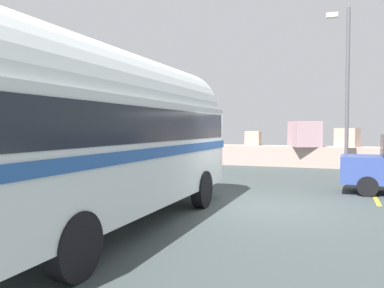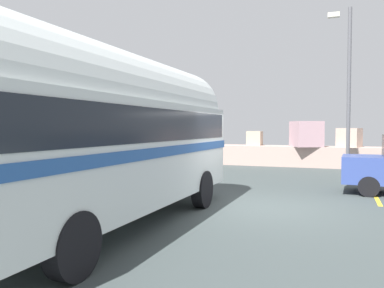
{
  "view_description": "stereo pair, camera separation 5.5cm",
  "coord_description": "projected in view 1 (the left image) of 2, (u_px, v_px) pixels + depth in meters",
  "views": [
    {
      "loc": [
        1.93,
        -10.04,
        2.1
      ],
      "look_at": [
        -1.03,
        -2.16,
        1.75
      ],
      "focal_mm": 36.45,
      "sensor_mm": 36.0,
      "label": 1
    },
    {
      "loc": [
        1.98,
        -10.02,
        2.1
      ],
      "look_at": [
        -1.03,
        -2.16,
        1.75
      ],
      "focal_mm": 36.45,
      "sensor_mm": 36.0,
      "label": 2
    }
  ],
  "objects": [
    {
      "name": "ground",
      "position": [
        258.0,
        208.0,
        10.15
      ],
      "size": [
        32.0,
        26.0,
        0.02
      ],
      "color": "#3C4545"
    },
    {
      "name": "breakwater",
      "position": [
        304.0,
        153.0,
        21.08
      ],
      "size": [
        31.36,
        2.35,
        2.44
      ],
      "color": "tan",
      "rests_on": "ground"
    },
    {
      "name": "lamp_post",
      "position": [
        345.0,
        85.0,
        14.79
      ],
      "size": [
        0.88,
        0.69,
        6.61
      ],
      "color": "#5B5B60",
      "rests_on": "ground"
    },
    {
      "name": "vintage_coach",
      "position": [
        110.0,
        130.0,
        8.03
      ],
      "size": [
        2.51,
        8.6,
        3.7
      ],
      "rotation": [
        0.0,
        0.0,
        -0.0
      ],
      "color": "black",
      "rests_on": "ground"
    }
  ]
}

